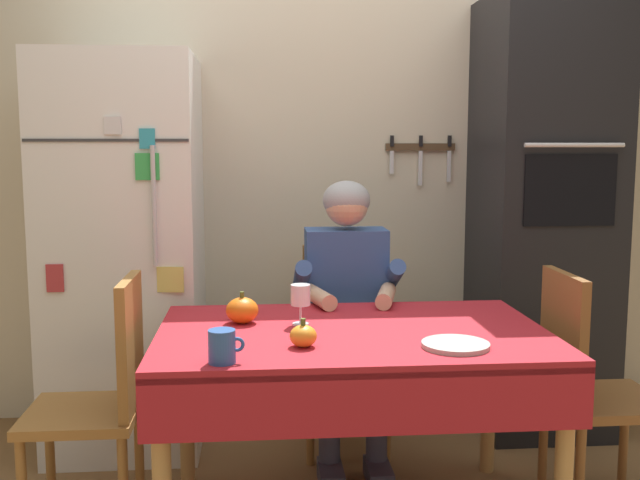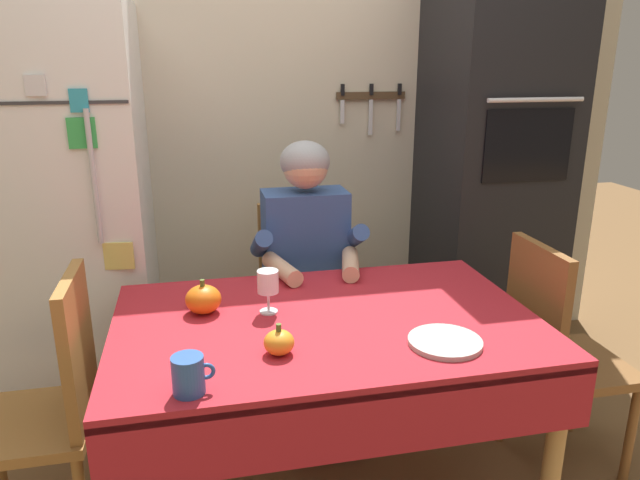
{
  "view_description": "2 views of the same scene",
  "coord_description": "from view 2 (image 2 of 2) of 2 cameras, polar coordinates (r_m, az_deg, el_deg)",
  "views": [
    {
      "loc": [
        -0.34,
        -2.48,
        1.41
      ],
      "look_at": [
        -0.11,
        0.21,
        1.05
      ],
      "focal_mm": 41.52,
      "sensor_mm": 36.0,
      "label": 1
    },
    {
      "loc": [
        -0.4,
        -1.65,
        1.57
      ],
      "look_at": [
        0.02,
        0.29,
        0.96
      ],
      "focal_mm": 33.0,
      "sensor_mm": 36.0,
      "label": 2
    }
  ],
  "objects": [
    {
      "name": "pumpkin_large",
      "position": [
        1.74,
        -4.0,
        -9.86
      ],
      "size": [
        0.09,
        0.09,
        0.1
      ],
      "color": "orange",
      "rests_on": "dining_table"
    },
    {
      "name": "seated_person",
      "position": [
        2.52,
        -1.14,
        -2.09
      ],
      "size": [
        0.47,
        0.55,
        1.25
      ],
      "color": "#38384C",
      "rests_on": "ground"
    },
    {
      "name": "wine_glass",
      "position": [
        1.99,
        -5.07,
        -4.2
      ],
      "size": [
        0.07,
        0.07,
        0.15
      ],
      "color": "white",
      "rests_on": "dining_table"
    },
    {
      "name": "chair_right_side",
      "position": [
        2.45,
        21.81,
        -9.75
      ],
      "size": [
        0.4,
        0.4,
        0.93
      ],
      "color": "brown",
      "rests_on": "ground"
    },
    {
      "name": "chair_behind_person",
      "position": [
        2.77,
        -1.88,
        -5.24
      ],
      "size": [
        0.4,
        0.4,
        0.93
      ],
      "color": "#9E6B33",
      "rests_on": "ground"
    },
    {
      "name": "dining_table",
      "position": [
        2.0,
        0.78,
        -10.03
      ],
      "size": [
        1.4,
        0.9,
        0.74
      ],
      "color": "tan",
      "rests_on": "ground"
    },
    {
      "name": "back_wall_assembly",
      "position": [
        3.05,
        -3.77,
        12.1
      ],
      "size": [
        3.7,
        0.13,
        2.6
      ],
      "color": "beige",
      "rests_on": "ground"
    },
    {
      "name": "serving_tray",
      "position": [
        1.85,
        12.03,
        -9.63
      ],
      "size": [
        0.22,
        0.22,
        0.02
      ],
      "primitive_type": "cylinder",
      "color": "#B7B2A8",
      "rests_on": "dining_table"
    },
    {
      "name": "wall_oven",
      "position": [
        3.07,
        16.31,
        6.78
      ],
      "size": [
        0.6,
        0.64,
        2.1
      ],
      "color": "black",
      "rests_on": "ground"
    },
    {
      "name": "pumpkin_medium",
      "position": [
        2.04,
        -11.25,
        -5.65
      ],
      "size": [
        0.12,
        0.12,
        0.12
      ],
      "color": "orange",
      "rests_on": "dining_table"
    },
    {
      "name": "coffee_mug",
      "position": [
        1.58,
        -12.61,
        -12.65
      ],
      "size": [
        0.11,
        0.08,
        0.1
      ],
      "color": "#2D569E",
      "rests_on": "dining_table"
    },
    {
      "name": "chair_left_side",
      "position": [
        2.15,
        -24.63,
        -13.99
      ],
      "size": [
        0.4,
        0.4,
        0.93
      ],
      "color": "#9E6B33",
      "rests_on": "ground"
    },
    {
      "name": "refrigerator",
      "position": [
        2.75,
        -23.36,
        1.69
      ],
      "size": [
        0.68,
        0.71,
        1.8
      ],
      "color": "white",
      "rests_on": "ground"
    }
  ]
}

